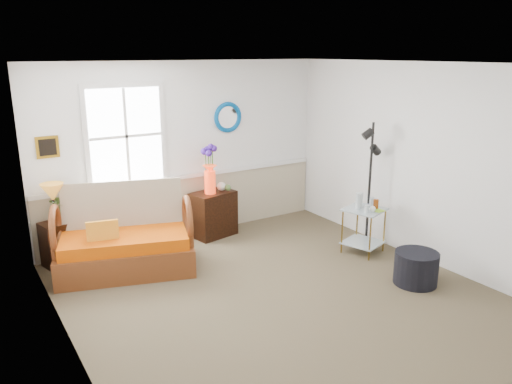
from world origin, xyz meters
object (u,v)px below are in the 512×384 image
lamp_stand (57,244)px  loveseat (124,230)px  side_table (363,231)px  cabinet (213,214)px  floor_lamp (369,185)px  ottoman (416,268)px

lamp_stand → loveseat: bearing=-40.7°
loveseat → side_table: size_ratio=2.62×
lamp_stand → cabinet: 2.25m
lamp_stand → cabinet: bearing=-2.1°
cabinet → floor_lamp: 2.35m
side_table → floor_lamp: bearing=36.4°
loveseat → ottoman: loveseat is taller
loveseat → floor_lamp: (3.25, -0.99, 0.35)m
loveseat → floor_lamp: floor_lamp is taller
side_table → cabinet: bearing=130.4°
lamp_stand → cabinet: size_ratio=0.87×
side_table → floor_lamp: (0.26, 0.19, 0.57)m
loveseat → ottoman: size_ratio=3.20×
loveseat → side_table: loveseat is taller
loveseat → floor_lamp: size_ratio=0.93×
cabinet → floor_lamp: bearing=-52.8°
floor_lamp → cabinet: bearing=158.6°
loveseat → lamp_stand: bearing=157.1°
cabinet → floor_lamp: floor_lamp is taller
floor_lamp → ottoman: bearing=-88.0°
cabinet → side_table: bearing=-60.9°
loveseat → ottoman: (2.84, -2.25, -0.34)m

